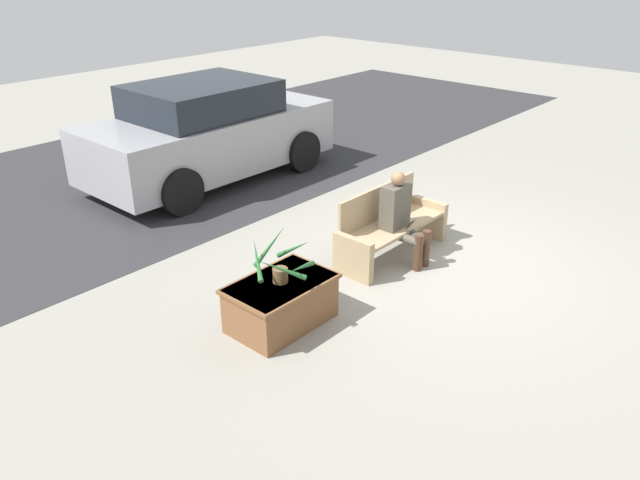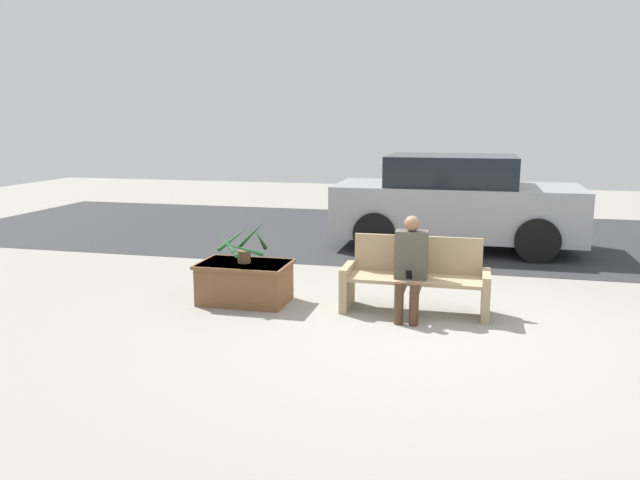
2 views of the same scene
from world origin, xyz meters
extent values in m
plane|color=gray|center=(0.00, 0.00, 0.00)|extent=(30.00, 30.00, 0.00)
cube|color=#2D2D30|center=(0.00, 5.61, 0.00)|extent=(20.00, 6.00, 0.01)
cube|color=tan|center=(-0.96, 0.55, 0.26)|extent=(0.09, 0.55, 0.52)
cube|color=tan|center=(0.64, 0.55, 0.26)|extent=(0.09, 0.55, 0.52)
cube|color=tan|center=(-0.16, 0.55, 0.40)|extent=(1.51, 0.51, 0.04)
cube|color=tan|center=(-0.16, 0.80, 0.64)|extent=(1.51, 0.04, 0.44)
cube|color=#4C473D|center=(-0.20, 0.51, 0.70)|extent=(0.37, 0.22, 0.55)
sphere|color=#8C6647|center=(-0.20, 0.49, 1.06)|extent=(0.18, 0.18, 0.18)
cylinder|color=#4C473D|center=(-0.29, 0.29, 0.37)|extent=(0.11, 0.43, 0.11)
cylinder|color=#4C473D|center=(-0.12, 0.29, 0.37)|extent=(0.11, 0.43, 0.11)
cylinder|color=#472D1E|center=(-0.29, 0.08, 0.23)|extent=(0.10, 0.10, 0.47)
cylinder|color=#472D1E|center=(-0.12, 0.08, 0.23)|extent=(0.10, 0.10, 0.47)
cube|color=black|center=(-0.20, 0.28, 0.52)|extent=(0.07, 0.09, 0.12)
cube|color=brown|center=(-2.22, 0.48, 0.25)|extent=(1.05, 0.67, 0.50)
cube|color=brown|center=(-2.22, 0.48, 0.48)|extent=(1.10, 0.72, 0.04)
cylinder|color=brown|center=(-2.22, 0.48, 0.58)|extent=(0.16, 0.16, 0.15)
cone|color=#26602D|center=(-2.01, 0.49, 0.79)|extent=(0.08, 0.45, 0.33)
cone|color=#26602D|center=(-2.18, 0.66, 0.82)|extent=(0.41, 0.14, 0.39)
cone|color=#26602D|center=(-2.41, 0.61, 0.77)|extent=(0.32, 0.42, 0.29)
cone|color=#26602D|center=(-2.37, 0.30, 0.76)|extent=(0.41, 0.35, 0.27)
cone|color=#26602D|center=(-2.15, 0.24, 0.72)|extent=(0.50, 0.20, 0.19)
cube|color=#99999E|center=(0.18, 4.52, 0.67)|extent=(4.16, 1.80, 0.88)
cube|color=black|center=(0.08, 4.52, 1.36)|extent=(2.16, 1.66, 0.51)
cylinder|color=black|center=(1.47, 3.62, 0.35)|extent=(0.70, 0.18, 0.70)
cylinder|color=black|center=(1.47, 5.42, 0.35)|extent=(0.70, 0.18, 0.70)
cylinder|color=black|center=(-1.11, 3.62, 0.35)|extent=(0.70, 0.18, 0.70)
cylinder|color=black|center=(-1.11, 5.42, 0.35)|extent=(0.70, 0.18, 0.70)
camera|label=1|loc=(-6.08, -3.49, 3.60)|focal=35.00mm
camera|label=2|loc=(0.43, -6.50, 2.20)|focal=35.00mm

